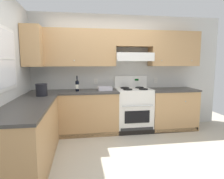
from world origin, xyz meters
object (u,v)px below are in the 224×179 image
Objects in this scene: stove at (133,109)px; bowl at (105,89)px; bucket at (42,90)px; wine_bottle at (77,85)px.

bowl is (-0.63, 0.04, 0.45)m from stove.
bucket is (-1.20, -0.58, 0.09)m from bowl.
bowl is at bearing 8.51° from wine_bottle.
bucket is (-1.83, -0.54, 0.55)m from stove.
bucket is (-0.61, -0.49, -0.01)m from wine_bottle.
stove is 4.19× the size of bowl.
stove is 0.78m from bowl.
wine_bottle is 0.78m from bucket.
stove is 1.34m from wine_bottle.
stove is at bearing -3.38° from bowl.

